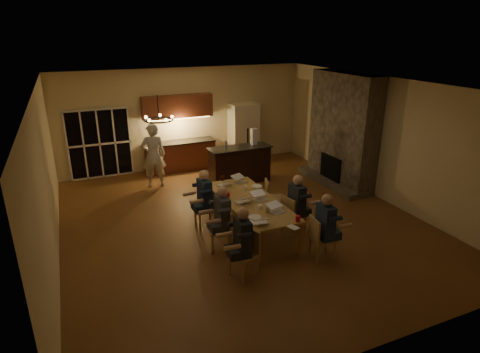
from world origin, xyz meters
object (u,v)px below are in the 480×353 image
(chair_right_near, at_px, (323,238))
(person_left_near, at_px, (243,243))
(standing_person, at_px, (153,156))
(can_silver, at_px, (267,210))
(chair_left_far, at_px, (205,209))
(redcup_mid, at_px, (228,194))
(laptop_d, at_px, (260,195))
(laptop_c, at_px, (242,197))
(redcup_near, at_px, (298,219))
(dining_table, at_px, (251,215))
(chair_left_mid, at_px, (221,230))
(can_right, at_px, (260,191))
(laptop_b, at_px, (278,207))
(mug_mid, at_px, (245,188))
(bar_bottle, at_px, (226,145))
(chair_left_near, at_px, (243,254))
(plate_near, at_px, (278,206))
(laptop_a, at_px, (259,217))
(refrigerator, at_px, (243,133))
(bar_blender, at_px, (254,137))
(person_right_mid, at_px, (297,205))
(can_cola, at_px, (222,178))
(person_left_mid, at_px, (223,218))
(plate_left, at_px, (255,217))
(laptop_e, at_px, (224,181))
(mug_front, at_px, (260,207))
(laptop_f, at_px, (241,178))
(person_left_far, at_px, (205,199))
(chair_right_mid, at_px, (294,214))
(bar_island, at_px, (240,165))
(chair_right_far, at_px, (275,198))
(chandelier, at_px, (159,120))
(mug_back, at_px, (221,187))
(person_right_near, at_px, (325,227))

(chair_right_near, distance_m, person_left_near, 1.71)
(standing_person, distance_m, can_silver, 4.53)
(chair_left_far, bearing_deg, redcup_mid, 64.43)
(chair_left_far, bearing_deg, laptop_d, 58.19)
(laptop_c, bearing_deg, redcup_near, 111.04)
(dining_table, bearing_deg, chair_left_mid, -150.83)
(can_right, bearing_deg, laptop_c, -154.08)
(standing_person, xyz_separation_m, laptop_b, (1.64, -4.37, -0.07))
(mug_mid, relative_size, bar_bottle, 0.42)
(chair_left_near, bearing_deg, plate_near, 110.13)
(redcup_mid, bearing_deg, laptop_a, -86.15)
(refrigerator, bearing_deg, laptop_c, -114.07)
(laptop_b, bearing_deg, bar_blender, 57.13)
(person_right_mid, xyz_separation_m, can_cola, (-1.02, 1.90, 0.12))
(person_left_mid, height_order, redcup_near, person_left_mid)
(person_right_mid, xyz_separation_m, plate_left, (-1.17, -0.33, 0.07))
(chair_right_near, height_order, laptop_e, laptop_e)
(laptop_e, bearing_deg, mug_front, 87.98)
(laptop_b, height_order, mug_mid, laptop_b)
(mug_mid, bearing_deg, laptop_c, -118.90)
(laptop_f, xyz_separation_m, can_silver, (-0.18, -1.80, -0.05))
(refrigerator, height_order, person_left_far, refrigerator)
(refrigerator, xyz_separation_m, chair_right_mid, (-1.04, -5.15, -0.55))
(bar_blender, bearing_deg, chair_right_near, -101.41)
(can_cola, height_order, plate_left, can_cola)
(dining_table, relative_size, redcup_near, 23.31)
(chair_left_mid, bearing_deg, bar_island, 169.59)
(chair_right_far, relative_size, redcup_near, 7.42)
(bar_island, bearing_deg, chair_left_mid, -120.26)
(laptop_b, height_order, can_silver, laptop_b)
(person_right_mid, relative_size, chandelier, 2.61)
(standing_person, relative_size, redcup_near, 15.53)
(mug_front, xyz_separation_m, plate_left, (-0.27, -0.32, -0.04))
(laptop_c, height_order, laptop_d, same)
(person_left_near, bearing_deg, laptop_e, 169.55)
(laptop_b, xyz_separation_m, plate_left, (-0.54, -0.05, -0.10))
(person_left_mid, relative_size, person_right_mid, 1.00)
(mug_mid, bearing_deg, plate_near, -77.35)
(mug_back, bearing_deg, chair_right_near, -64.33)
(chair_right_mid, xyz_separation_m, can_right, (-0.49, 0.72, 0.37))
(person_left_far, relative_size, laptop_a, 4.31)
(chair_left_far, bearing_deg, redcup_near, 34.50)
(person_right_near, height_order, redcup_mid, person_right_near)
(chair_right_mid, bearing_deg, mug_front, 82.39)
(refrigerator, bearing_deg, person_left_near, -113.94)
(person_right_near, height_order, laptop_a, person_right_near)
(laptop_b, height_order, mug_back, laptop_b)
(person_right_mid, xyz_separation_m, person_left_far, (-1.75, 1.09, 0.00))
(person_left_far, distance_m, mug_front, 1.40)
(laptop_c, xyz_separation_m, plate_left, (-0.09, -0.82, -0.10))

